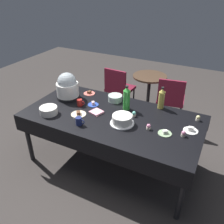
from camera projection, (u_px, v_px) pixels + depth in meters
ground at (112, 161)px, 3.30m from camera, size 9.00×9.00×0.00m
potluck_table at (112, 120)px, 2.96m from camera, size 2.20×1.10×0.75m
frosted_layer_cake at (122, 120)px, 2.74m from camera, size 0.29×0.29×0.11m
slow_cooker at (67, 87)px, 3.25m from camera, size 0.32×0.32×0.38m
glass_salad_bowl at (115, 98)px, 3.24m from camera, size 0.19×0.19×0.08m
ceramic_snack_bowl at (49, 110)px, 2.94m from camera, size 0.22×0.22×0.09m
dessert_plate_cobalt at (93, 104)px, 3.15m from camera, size 0.14×0.14×0.05m
dessert_plate_coral at (89, 93)px, 3.45m from camera, size 0.17×0.17×0.04m
dessert_plate_sage at (165, 133)px, 2.58m from camera, size 0.15×0.15×0.04m
dessert_plate_cream at (79, 114)px, 2.94m from camera, size 0.19×0.19×0.04m
dessert_plate_white at (191, 130)px, 2.63m from camera, size 0.16×0.16×0.05m
cupcake_cocoa at (149, 127)px, 2.65m from camera, size 0.05×0.05×0.07m
cupcake_lemon at (183, 134)px, 2.53m from camera, size 0.05×0.05×0.07m
cupcake_mint at (134, 114)px, 2.89m from camera, size 0.05×0.05×0.07m
cupcake_vanilla at (198, 118)px, 2.81m from camera, size 0.05×0.05×0.07m
soda_bottle_ginger_ale at (161, 99)px, 3.02m from camera, size 0.08×0.08×0.30m
soda_bottle_lime_soda at (127, 98)px, 2.99m from camera, size 0.09×0.09×0.33m
coffee_mug_red at (80, 103)px, 3.12m from camera, size 0.11×0.07×0.09m
coffee_mug_navy at (79, 121)px, 2.72m from camera, size 0.12×0.07×0.10m
paper_napkin_stack at (96, 112)px, 2.97m from camera, size 0.18×0.18×0.02m
maroon_chair_left at (118, 87)px, 4.30m from camera, size 0.47×0.47×0.85m
maroon_chair_right at (171, 98)px, 3.92m from camera, size 0.50×0.50×0.85m
round_cafe_table at (149, 87)px, 4.27m from camera, size 0.60×0.60×0.72m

